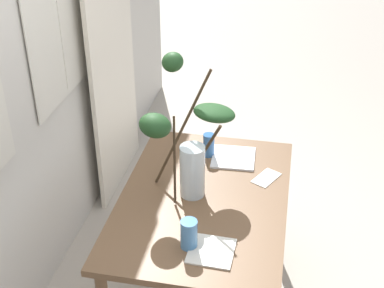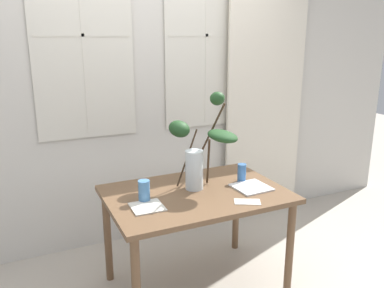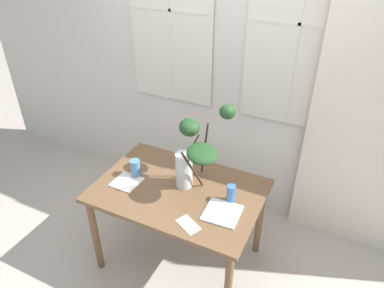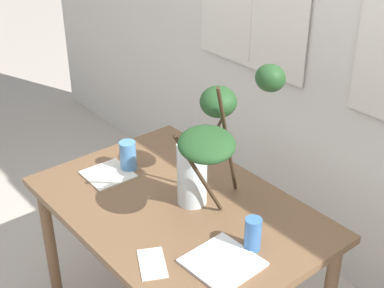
% 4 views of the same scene
% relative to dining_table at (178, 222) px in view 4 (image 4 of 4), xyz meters
% --- Properties ---
extents(back_wall_with_windows, '(5.69, 0.14, 2.79)m').
position_rel_dining_table_xyz_m(back_wall_with_windows, '(-0.00, 1.00, 0.73)').
color(back_wall_with_windows, beige).
rests_on(back_wall_with_windows, ground).
extents(dining_table, '(1.25, 0.86, 0.77)m').
position_rel_dining_table_xyz_m(dining_table, '(0.00, 0.00, 0.00)').
color(dining_table, brown).
rests_on(dining_table, ground).
extents(vase_with_branches, '(0.48, 0.50, 0.69)m').
position_rel_dining_table_xyz_m(vase_with_branches, '(0.08, 0.09, 0.39)').
color(vase_with_branches, silver).
rests_on(vase_with_branches, dining_table).
extents(drinking_glass_blue_left, '(0.08, 0.08, 0.14)m').
position_rel_dining_table_xyz_m(drinking_glass_blue_left, '(-0.38, -0.00, 0.16)').
color(drinking_glass_blue_left, '#4C84BC').
rests_on(drinking_glass_blue_left, dining_table).
extents(drinking_glass_blue_right, '(0.06, 0.06, 0.14)m').
position_rel_dining_table_xyz_m(drinking_glass_blue_right, '(0.40, 0.04, 0.16)').
color(drinking_glass_blue_right, '#386BAD').
rests_on(drinking_glass_blue_right, dining_table).
extents(plate_square_left, '(0.21, 0.21, 0.01)m').
position_rel_dining_table_xyz_m(plate_square_left, '(-0.40, -0.11, 0.10)').
color(plate_square_left, silver).
rests_on(plate_square_left, dining_table).
extents(plate_square_right, '(0.25, 0.25, 0.01)m').
position_rel_dining_table_xyz_m(plate_square_right, '(0.40, -0.10, 0.10)').
color(plate_square_right, white).
rests_on(plate_square_right, dining_table).
extents(napkin_folded, '(0.20, 0.16, 0.00)m').
position_rel_dining_table_xyz_m(napkin_folded, '(0.23, -0.30, 0.09)').
color(napkin_folded, silver).
rests_on(napkin_folded, dining_table).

